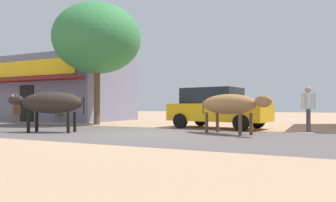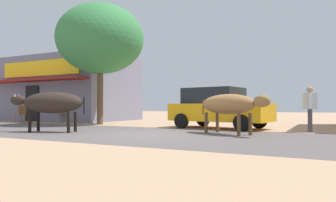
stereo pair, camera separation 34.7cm
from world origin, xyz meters
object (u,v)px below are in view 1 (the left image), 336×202
object	(u,v)px
cow_far_dark	(229,105)
parked_hatchback_car	(217,107)
roadside_tree	(97,39)
cow_near_brown	(51,103)
cafe_chair_by_doorway	(16,113)
cafe_chair_near_tree	(59,113)
pedestrian_by_shop	(308,105)

from	to	relation	value
cow_far_dark	parked_hatchback_car	bearing A→B (deg)	115.34
cow_far_dark	roadside_tree	bearing A→B (deg)	161.47
cow_near_brown	cafe_chair_by_doorway	world-z (taller)	cow_near_brown
parked_hatchback_car	cafe_chair_by_doorway	bearing A→B (deg)	-177.62
cow_near_brown	cafe_chair_by_doorway	size ratio (longest dim) A/B	2.95
cow_near_brown	cow_far_dark	xyz separation A→B (m)	(5.70, 2.00, -0.05)
cow_near_brown	cafe_chair_near_tree	size ratio (longest dim) A/B	2.95
cow_near_brown	cow_far_dark	size ratio (longest dim) A/B	1.02
cafe_chair_near_tree	cow_near_brown	bearing A→B (deg)	-48.09
cafe_chair_by_doorway	cafe_chair_near_tree	bearing A→B (deg)	27.00
pedestrian_by_shop	cafe_chair_near_tree	distance (m)	12.54
cow_near_brown	pedestrian_by_shop	xyz separation A→B (m)	(7.97, 4.04, -0.08)
cow_near_brown	cafe_chair_by_doorway	xyz separation A→B (m)	(-6.63, 3.97, -0.49)
cafe_chair_near_tree	cafe_chair_by_doorway	xyz separation A→B (m)	(-2.10, -1.07, 0.00)
roadside_tree	cafe_chair_near_tree	world-z (taller)	roadside_tree
roadside_tree	cow_near_brown	distance (m)	5.63
cow_near_brown	cafe_chair_near_tree	xyz separation A→B (m)	(-4.52, 5.04, -0.49)
roadside_tree	pedestrian_by_shop	bearing A→B (deg)	-2.18
roadside_tree	cafe_chair_by_doorway	distance (m)	6.35
parked_hatchback_car	cow_near_brown	world-z (taller)	parked_hatchback_car
cow_near_brown	pedestrian_by_shop	distance (m)	8.93
roadside_tree	cow_far_dark	bearing A→B (deg)	-18.53
parked_hatchback_car	cafe_chair_by_doorway	world-z (taller)	parked_hatchback_car
roadside_tree	parked_hatchback_car	xyz separation A→B (m)	(6.01, 0.04, -3.35)
cow_far_dark	pedestrian_by_shop	world-z (taller)	pedestrian_by_shop
cafe_chair_near_tree	pedestrian_by_shop	bearing A→B (deg)	-4.59
roadside_tree	cow_far_dark	world-z (taller)	roadside_tree
parked_hatchback_car	cafe_chair_by_doorway	distance (m)	11.18
cow_near_brown	pedestrian_by_shop	world-z (taller)	pedestrian_by_shop
cafe_chair_near_tree	parked_hatchback_car	bearing A→B (deg)	-3.83
pedestrian_by_shop	cafe_chair_near_tree	bearing A→B (deg)	175.41
parked_hatchback_car	pedestrian_by_shop	bearing A→B (deg)	-6.59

